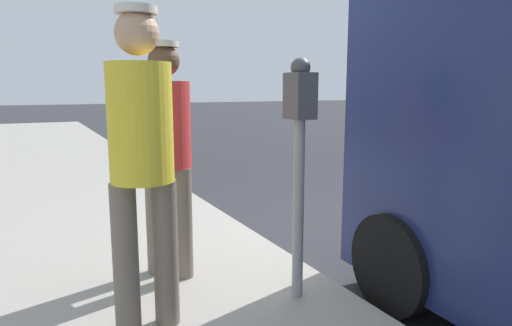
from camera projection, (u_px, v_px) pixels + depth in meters
The scene contains 4 objects.
ground_plane at pixel (364, 243), 4.43m from camera, with size 80.00×80.00×0.00m, color #2D2D33.
parking_meter_near at pixel (299, 138), 2.81m from camera, with size 0.14×0.18×1.52m.
pedestrian_in_red at pixel (167, 146), 3.17m from camera, with size 0.34×0.34×1.65m.
pedestrian_in_yellow at pixel (142, 151), 2.43m from camera, with size 0.36×0.34×1.75m.
Camera 1 is at (2.85, 3.31, 1.49)m, focal length 32.02 mm.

